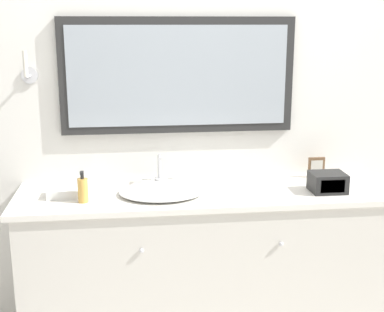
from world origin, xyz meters
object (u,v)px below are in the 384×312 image
at_px(soap_bottle, 83,190).
at_px(picture_frame, 316,167).
at_px(sink_basin, 162,190).
at_px(appliance_box, 328,182).

distance_m(soap_bottle, picture_frame, 1.37).
bearing_deg(soap_bottle, picture_frame, 12.14).
relative_size(sink_basin, soap_bottle, 2.75).
distance_m(sink_basin, soap_bottle, 0.42).
bearing_deg(picture_frame, sink_basin, -167.88).
height_order(soap_bottle, picture_frame, soap_bottle).
distance_m(appliance_box, picture_frame, 0.27).
relative_size(sink_basin, appliance_box, 2.48).
relative_size(soap_bottle, picture_frame, 1.34).
bearing_deg(appliance_box, sink_basin, 175.68).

